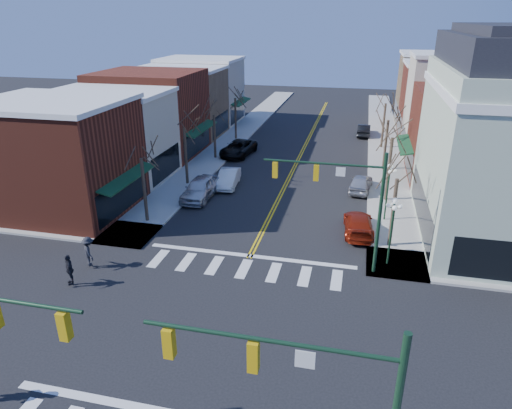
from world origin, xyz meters
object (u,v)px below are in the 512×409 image
Objects in this scene: car_left_near at (200,188)px; car_left_far at (238,148)px; car_left_mid at (228,178)px; car_right_far at (364,130)px; lamppost_midblock at (388,182)px; car_right_mid at (361,183)px; car_right_near at (358,224)px; pedestrian_dark_a at (69,269)px; lamppost_corner at (392,220)px; pedestrian_dark_b at (89,251)px.

car_left_far is at bearing 92.25° from car_left_near.
car_right_far is at bearing 56.51° from car_left_mid.
car_right_mid is (-1.80, 5.83, -2.24)m from lamppost_midblock.
car_right_near is 1.10× the size of car_right_mid.
pedestrian_dark_a is (-16.97, -12.66, -1.93)m from lamppost_midblock.
lamppost_midblock is 0.99× the size of car_left_mid.
car_left_near is 1.08× the size of car_right_near.
car_left_near is 1.17× the size of car_right_far.
lamppost_corner is at bearing -45.46° from car_left_mid.
car_left_mid is at bearing 13.07° from car_right_mid.
car_right_near is at bearing 113.86° from lamppost_corner.
lamppost_corner is 16.49m from car_left_near.
lamppost_midblock is at bearing -24.32° from car_left_mid.
lamppost_corner reaches higher than car_left_mid.
car_right_mid is 2.40× the size of pedestrian_dark_a.
pedestrian_dark_b is (-15.23, -35.98, 0.35)m from car_right_far.
car_left_near is at bearing -82.07° from car_left_far.
car_left_near is 12.16m from pedestrian_dark_b.
car_left_far is at bearing -55.84° from car_right_near.
lamppost_corner is 0.86× the size of car_left_near.
pedestrian_dark_b is at bearing -166.26° from lamppost_corner.
lamppost_corner is 2.46× the size of pedestrian_dark_a.
car_left_mid is at bearing 139.75° from lamppost_corner.
lamppost_midblock is at bearing -130.75° from car_right_near.
car_right_near is 27.75m from car_right_far.
pedestrian_dark_a is at bearing -108.23° from car_left_mid.
car_left_mid is at bearing 160.89° from lamppost_midblock.
lamppost_midblock is 13.94m from car_left_mid.
pedestrian_dark_a is at bearing -160.05° from lamppost_corner.
car_left_near is 2.87× the size of pedestrian_dark_a.
lamppost_midblock is at bearing -102.44° from pedestrian_dark_b.
pedestrian_dark_b is at bearing 67.78° from car_right_far.
car_left_near is at bearing 175.17° from lamppost_midblock.
car_left_far is (-14.60, 13.73, -2.18)m from lamppost_midblock.
lamppost_corner reaches higher than car_right_mid.
car_left_far is at bearing 138.94° from pedestrian_dark_a.
car_left_far is 20.61m from car_right_near.
car_left_mid is (-13.00, 4.51, -2.24)m from lamppost_midblock.
car_right_near is 2.65× the size of pedestrian_dark_a.
pedestrian_dark_a is (-3.97, -17.16, 0.31)m from car_left_mid.
lamppost_corner is 2.38× the size of pedestrian_dark_b.
car_left_near reaches higher than car_right_far.
car_left_far is 24.51m from pedestrian_dark_b.
lamppost_corner reaches higher than car_left_far.
car_right_mid is 22.45m from pedestrian_dark_b.
car_left_mid is 17.62m from pedestrian_dark_a.
car_left_far is 1.20× the size of car_right_near.
car_left_far is at bearing -25.35° from car_right_mid.
pedestrian_dark_a is 0.97× the size of pedestrian_dark_b.
car_left_mid is at bearing -59.36° from pedestrian_dark_b.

